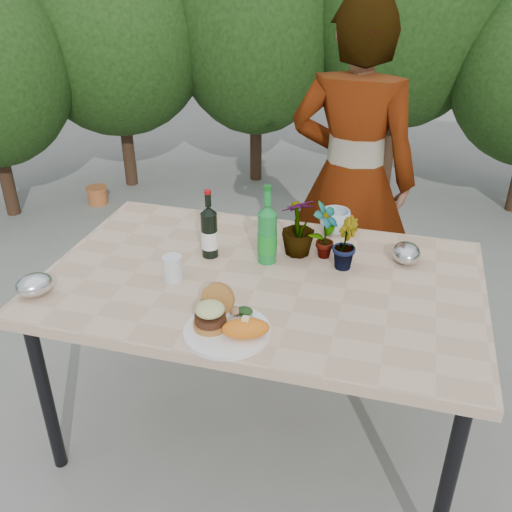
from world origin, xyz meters
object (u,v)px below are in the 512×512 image
(dinner_plate, at_px, (227,331))
(person, at_px, (352,180))
(patio_table, at_px, (262,290))
(wine_bottle, at_px, (209,232))

(dinner_plate, xyz_separation_m, person, (0.24, 1.21, 0.08))
(patio_table, bearing_deg, wine_bottle, 156.94)
(dinner_plate, distance_m, wine_bottle, 0.53)
(patio_table, relative_size, person, 0.95)
(person, bearing_deg, patio_table, 79.03)
(patio_table, height_order, person, person)
(wine_bottle, bearing_deg, person, 71.71)
(patio_table, relative_size, dinner_plate, 5.71)
(patio_table, xyz_separation_m, wine_bottle, (-0.24, 0.10, 0.16))
(dinner_plate, bearing_deg, patio_table, 87.51)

